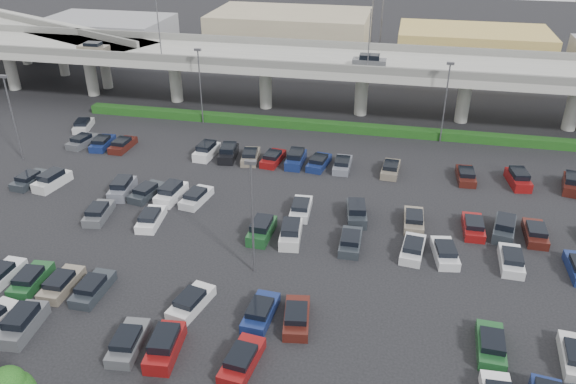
% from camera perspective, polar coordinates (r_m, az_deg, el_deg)
% --- Properties ---
extents(ground, '(280.00, 280.00, 0.00)m').
position_cam_1_polar(ground, '(54.30, -1.24, -3.18)').
color(ground, black).
extents(overpass, '(150.00, 13.00, 15.80)m').
position_cam_1_polar(overpass, '(80.71, 3.87, 12.80)').
color(overpass, '#999A91').
rests_on(overpass, ground).
extents(on_ramp, '(50.93, 30.13, 8.80)m').
position_cam_1_polar(on_ramp, '(110.42, -23.81, 14.69)').
color(on_ramp, '#999A91').
rests_on(on_ramp, ground).
extents(hedge, '(66.00, 1.60, 1.10)m').
position_cam_1_polar(hedge, '(76.15, 3.08, 6.78)').
color(hedge, '#134214').
rests_on(hedge, ground).
extents(parked_cars, '(63.28, 41.69, 1.67)m').
position_cam_1_polar(parked_cars, '(51.28, -2.90, -4.48)').
color(parked_cars, '#441712').
rests_on(parked_cars, ground).
extents(light_poles, '(66.90, 48.38, 10.30)m').
position_cam_1_polar(light_poles, '(54.10, -5.09, 4.04)').
color(light_poles, '#535358').
rests_on(light_poles, ground).
extents(distant_buildings, '(138.00, 24.00, 9.00)m').
position_cam_1_polar(distant_buildings, '(109.70, 12.99, 14.55)').
color(distant_buildings, gray).
rests_on(distant_buildings, ground).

